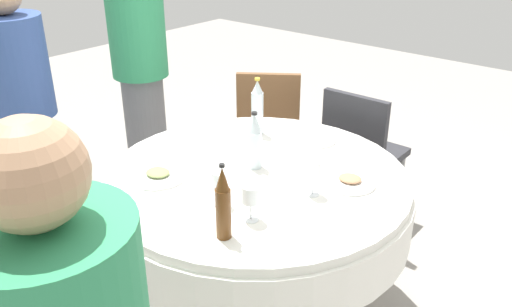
{
  "coord_description": "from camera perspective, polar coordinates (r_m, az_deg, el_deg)",
  "views": [
    {
      "loc": [
        -1.35,
        1.61,
        1.85
      ],
      "look_at": [
        0.0,
        0.0,
        0.84
      ],
      "focal_mm": 37.45,
      "sensor_mm": 36.0,
      "label": 1
    }
  ],
  "objects": [
    {
      "name": "bottle_clear_outer",
      "position": [
        2.73,
        0.14,
        4.88
      ],
      "size": [
        0.06,
        0.06,
        0.3
      ],
      "color": "silver",
      "rests_on": "dining_table"
    },
    {
      "name": "bottle_clear_left",
      "position": [
        2.38,
        -0.18,
        1.21
      ],
      "size": [
        0.07,
        0.07,
        0.27
      ],
      "color": "silver",
      "rests_on": "dining_table"
    },
    {
      "name": "chair_right",
      "position": [
        3.54,
        1.37,
        3.56
      ],
      "size": [
        0.56,
        0.56,
        0.87
      ],
      "rotation": [
        0.0,
        0.0,
        3.77
      ],
      "color": "brown",
      "rests_on": "ground_plane"
    },
    {
      "name": "chair_rear",
      "position": [
        3.21,
        11.08,
        0.65
      ],
      "size": [
        0.4,
        0.4,
        0.87
      ],
      "rotation": [
        0.0,
        0.0,
        3.15
      ],
      "color": "#2D2D33",
      "rests_on": "ground_plane"
    },
    {
      "name": "person_outer",
      "position": [
        3.08,
        -23.48,
        3.57
      ],
      "size": [
        0.34,
        0.34,
        1.54
      ],
      "rotation": [
        0.0,
        0.0,
        -1.28
      ],
      "color": "#26262B",
      "rests_on": "ground_plane"
    },
    {
      "name": "ground_plane",
      "position": [
        2.8,
        -0.0,
        -15.7
      ],
      "size": [
        10.0,
        10.0,
        0.0
      ],
      "primitive_type": "plane",
      "color": "gray"
    },
    {
      "name": "wine_glass_rear",
      "position": [
        2.17,
        6.14,
        -1.81
      ],
      "size": [
        0.06,
        0.06,
        0.15
      ],
      "color": "white",
      "rests_on": "dining_table"
    },
    {
      "name": "plate_south",
      "position": [
        2.37,
        -10.42,
        -2.31
      ],
      "size": [
        0.24,
        0.24,
        0.04
      ],
      "color": "white",
      "rests_on": "dining_table"
    },
    {
      "name": "person_left",
      "position": [
        3.41,
        -12.13,
        7.71
      ],
      "size": [
        0.34,
        0.34,
        1.59
      ],
      "rotation": [
        0.0,
        0.0,
        4.42
      ],
      "color": "slate",
      "rests_on": "ground_plane"
    },
    {
      "name": "plate_east",
      "position": [
        2.71,
        6.25,
        1.54
      ],
      "size": [
        0.2,
        0.2,
        0.02
      ],
      "color": "white",
      "rests_on": "dining_table"
    },
    {
      "name": "fork_outer",
      "position": [
        2.62,
        -3.02,
        0.68
      ],
      "size": [
        0.16,
        0.12,
        0.0
      ],
      "primitive_type": "cube",
      "rotation": [
        0.0,
        0.0,
        3.75
      ],
      "color": "silver",
      "rests_on": "dining_table"
    },
    {
      "name": "bottle_brown_west",
      "position": [
        1.88,
        -3.53,
        -5.43
      ],
      "size": [
        0.06,
        0.06,
        0.29
      ],
      "color": "#593314",
      "rests_on": "dining_table"
    },
    {
      "name": "plate_front",
      "position": [
        2.32,
        10.0,
        -2.95
      ],
      "size": [
        0.22,
        0.22,
        0.04
      ],
      "color": "white",
      "rests_on": "dining_table"
    },
    {
      "name": "knife_left",
      "position": [
        2.29,
        2.12,
        -3.17
      ],
      "size": [
        0.18,
        0.05,
        0.0
      ],
      "primitive_type": "cube",
      "rotation": [
        0.0,
        0.0,
        6.07
      ],
      "color": "silver",
      "rests_on": "dining_table"
    },
    {
      "name": "wine_glass_north",
      "position": [
        2.1,
        -3.9,
        -3.09
      ],
      "size": [
        0.06,
        0.06,
        0.14
      ],
      "color": "white",
      "rests_on": "dining_table"
    },
    {
      "name": "dining_table",
      "position": [
        2.45,
        -0.0,
        -5.24
      ],
      "size": [
        1.39,
        1.39,
        0.74
      ],
      "color": "white",
      "rests_on": "ground_plane"
    },
    {
      "name": "wine_glass_far",
      "position": [
        1.99,
        -0.57,
        -4.49
      ],
      "size": [
        0.07,
        0.07,
        0.15
      ],
      "color": "white",
      "rests_on": "dining_table"
    }
  ]
}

